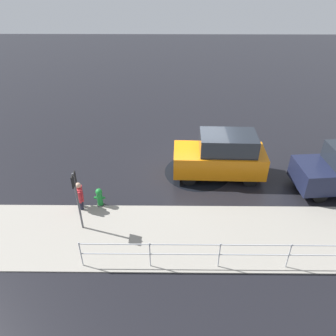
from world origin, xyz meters
The scene contains 8 objects.
ground_plane centered at (0.00, 0.00, 0.00)m, with size 60.00×60.00×0.00m, color black.
kerb_strip centered at (0.00, 4.20, 0.02)m, with size 24.00×3.20×0.04m, color gray.
moving_hatchback centered at (-0.94, 0.43, 1.03)m, with size 3.95×1.81×2.06m.
fire_hydrant centered at (3.99, 2.55, 0.40)m, with size 0.42×0.31×0.80m.
pedestrian centered at (4.68, 2.74, 0.68)m, with size 0.33×0.55×1.22m.
metal_railing centered at (-1.34, 5.54, 0.73)m, with size 10.71×0.04×1.05m.
sign_post centered at (4.40, 3.83, 1.58)m, with size 0.07×0.44×2.40m.
puddle_patch centered at (0.02, 0.17, 0.00)m, with size 2.97×2.97×0.01m, color black.
Camera 1 is at (1.25, 12.49, 8.33)m, focal length 35.00 mm.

